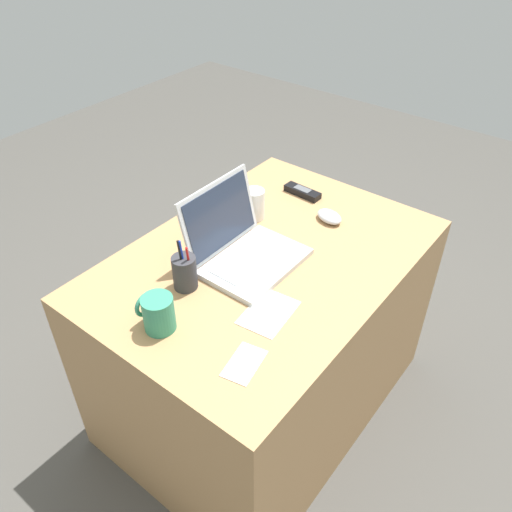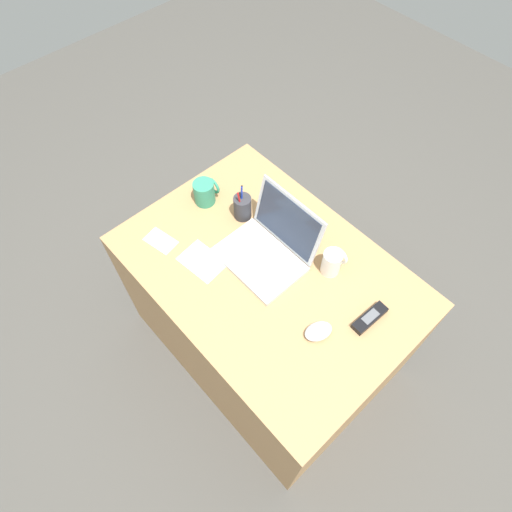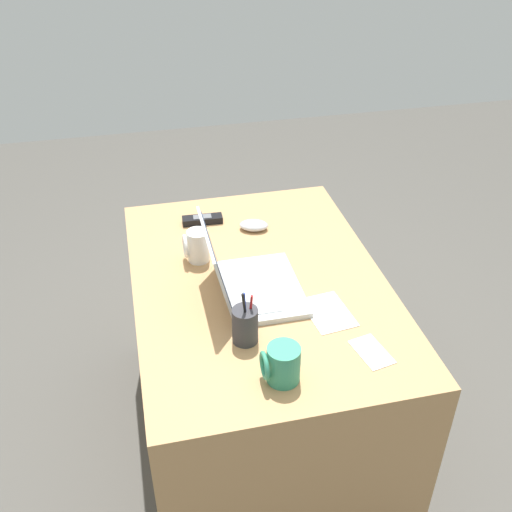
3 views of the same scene
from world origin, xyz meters
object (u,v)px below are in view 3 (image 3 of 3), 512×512
coffee_mug_white (282,364)px  cordless_phone (202,220)px  pen_holder (245,325)px  computer_mouse (254,225)px  coffee_mug_tall (197,246)px  laptop (247,280)px

coffee_mug_white → cordless_phone: coffee_mug_white is taller
cordless_phone → pen_holder: bearing=-178.1°
computer_mouse → coffee_mug_tall: 0.27m
laptop → coffee_mug_tall: size_ratio=2.94×
laptop → computer_mouse: (0.35, -0.10, -0.03)m
coffee_mug_white → pen_holder: 0.17m
coffee_mug_tall → coffee_mug_white: bearing=-167.1°
coffee_mug_white → cordless_phone: (0.80, 0.08, -0.04)m
laptop → computer_mouse: bearing=-15.7°
computer_mouse → coffee_mug_tall: size_ratio=0.93×
computer_mouse → coffee_mug_white: coffee_mug_white is taller
coffee_mug_tall → computer_mouse: bearing=-57.0°
laptop → coffee_mug_tall: laptop is taller
laptop → computer_mouse: laptop is taller
laptop → pen_holder: bearing=166.3°
laptop → computer_mouse: 0.37m
coffee_mug_tall → cordless_phone: coffee_mug_tall is taller
coffee_mug_white → cordless_phone: bearing=5.7°
coffee_mug_white → coffee_mug_tall: 0.59m
coffee_mug_white → pen_holder: (0.16, 0.06, 0.00)m
coffee_mug_white → coffee_mug_tall: coffee_mug_tall is taller
pen_holder → coffee_mug_white: bearing=-160.0°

